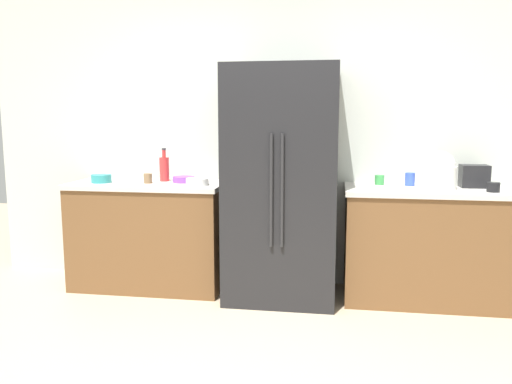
# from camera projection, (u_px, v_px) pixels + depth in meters

# --- Properties ---
(kitchen_back_panel) EXTENTS (5.22, 0.10, 2.79)m
(kitchen_back_panel) POSITION_uv_depth(u_px,v_px,m) (277.00, 124.00, 4.41)
(kitchen_back_panel) COLOR silver
(kitchen_back_panel) RESTS_ON ground_plane
(counter_left) EXTENTS (1.31, 0.62, 0.91)m
(counter_left) POSITION_uv_depth(u_px,v_px,m) (150.00, 235.00, 4.37)
(counter_left) COLOR brown
(counter_left) RESTS_ON ground_plane
(counter_right) EXTENTS (1.50, 0.62, 0.91)m
(counter_right) POSITION_uv_depth(u_px,v_px,m) (440.00, 245.00, 3.99)
(counter_right) COLOR brown
(counter_right) RESTS_ON ground_plane
(refrigerator) EXTENTS (0.87, 0.74, 1.85)m
(refrigerator) POSITION_uv_depth(u_px,v_px,m) (282.00, 184.00, 4.05)
(refrigerator) COLOR black
(refrigerator) RESTS_ON ground_plane
(toaster) EXTENTS (0.21, 0.16, 0.18)m
(toaster) POSITION_uv_depth(u_px,v_px,m) (474.00, 176.00, 3.98)
(toaster) COLOR black
(toaster) RESTS_ON counter_right
(rice_cooker) EXTENTS (0.25, 0.25, 0.29)m
(rice_cooker) POSITION_uv_depth(u_px,v_px,m) (440.00, 172.00, 3.89)
(rice_cooker) COLOR white
(rice_cooker) RESTS_ON counter_right
(bottle_a) EXTENTS (0.08, 0.08, 0.29)m
(bottle_a) POSITION_uv_depth(u_px,v_px,m) (164.00, 168.00, 4.37)
(bottle_a) COLOR red
(bottle_a) RESTS_ON counter_left
(cup_a) EXTENTS (0.07, 0.07, 0.08)m
(cup_a) POSITION_uv_depth(u_px,v_px,m) (148.00, 178.00, 4.24)
(cup_a) COLOR brown
(cup_a) RESTS_ON counter_left
(cup_b) EXTENTS (0.08, 0.08, 0.08)m
(cup_b) POSITION_uv_depth(u_px,v_px,m) (379.00, 180.00, 4.15)
(cup_b) COLOR green
(cup_b) RESTS_ON counter_right
(cup_c) EXTENTS (0.08, 0.08, 0.11)m
(cup_c) POSITION_uv_depth(u_px,v_px,m) (410.00, 179.00, 4.09)
(cup_c) COLOR blue
(cup_c) RESTS_ON counter_right
(cup_d) EXTENTS (0.09, 0.09, 0.07)m
(cup_d) POSITION_uv_depth(u_px,v_px,m) (493.00, 187.00, 3.74)
(cup_d) COLOR black
(cup_d) RESTS_ON counter_right
(bowl_a) EXTENTS (0.17, 0.17, 0.07)m
(bowl_a) POSITION_uv_depth(u_px,v_px,m) (101.00, 179.00, 4.28)
(bowl_a) COLOR teal
(bowl_a) RESTS_ON counter_left
(bowl_b) EXTENTS (0.19, 0.19, 0.05)m
(bowl_b) POSITION_uv_depth(u_px,v_px,m) (184.00, 179.00, 4.30)
(bowl_b) COLOR purple
(bowl_b) RESTS_ON counter_left
(bowl_c) EXTENTS (0.18, 0.18, 0.06)m
(bowl_c) POSITION_uv_depth(u_px,v_px,m) (197.00, 182.00, 4.12)
(bowl_c) COLOR white
(bowl_c) RESTS_ON counter_left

